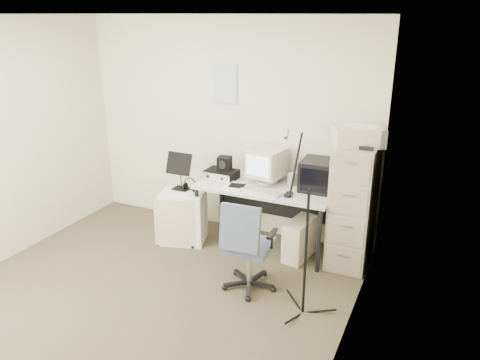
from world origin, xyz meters
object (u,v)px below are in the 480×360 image
at_px(office_chair, 249,244).
at_px(side_cart, 184,217).
at_px(filing_cabinet, 353,206).
at_px(desk, 265,217).

relative_size(office_chair, side_cart, 1.53).
relative_size(filing_cabinet, desk, 0.87).
bearing_deg(filing_cabinet, side_cart, -171.16).
xyz_separation_m(filing_cabinet, side_cart, (-1.86, -0.29, -0.35)).
distance_m(office_chair, side_cart, 1.24).
bearing_deg(office_chair, filing_cabinet, 45.89).
distance_m(filing_cabinet, desk, 0.99).
bearing_deg(side_cart, filing_cabinet, -7.75).
bearing_deg(side_cart, desk, -0.65).
height_order(office_chair, side_cart, office_chair).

